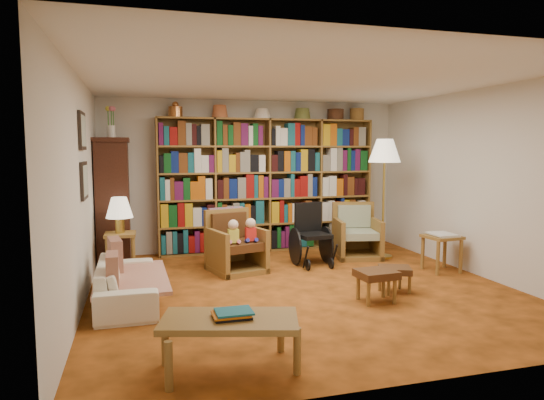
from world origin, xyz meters
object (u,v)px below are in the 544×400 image
object	(u,v)px
footstool_a	(376,276)
side_table_papers	(442,242)
footstool_b	(395,272)
floor_lamp	(385,156)
armchair_leather	(235,245)
armchair_sage	(355,236)
coffee_table	(230,324)
sofa	(127,282)
wheelchair	(311,236)
side_table_lamp	(121,244)

from	to	relation	value
footstool_a	side_table_papers	bearing A→B (deg)	32.97
footstool_b	floor_lamp	bearing A→B (deg)	65.88
armchair_leather	armchair_sage	xyz separation A→B (m)	(2.01, 0.37, -0.03)
armchair_leather	footstool_a	world-z (taller)	armchair_leather
armchair_sage	coffee_table	bearing A→B (deg)	-127.96
armchair_leather	footstool_b	xyz separation A→B (m)	(1.61, -1.57, -0.10)
sofa	wheelchair	xyz separation A→B (m)	(2.60, 1.18, 0.18)
footstool_a	wheelchair	bearing A→B (deg)	92.35
footstool_b	armchair_sage	bearing A→B (deg)	78.39
side_table_lamp	sofa	bearing A→B (deg)	-85.52
coffee_table	side_table_lamp	bearing A→B (deg)	105.51
sofa	side_table_lamp	bearing A→B (deg)	4.18
floor_lamp	coffee_table	xyz separation A→B (m)	(-3.04, -3.21, -1.24)
armchair_leather	coffee_table	world-z (taller)	armchair_leather
footstool_a	armchair_sage	bearing A→B (deg)	70.55
sofa	floor_lamp	bearing A→B (deg)	-71.91
side_table_papers	footstool_b	bearing A→B (deg)	-147.55
side_table_lamp	footstool_a	distance (m)	3.42
sofa	wheelchair	distance (m)	2.86
floor_lamp	footstool_b	distance (m)	2.33
sofa	wheelchair	bearing A→B (deg)	-65.94
footstool_a	coffee_table	world-z (taller)	coffee_table
wheelchair	side_table_lamp	bearing A→B (deg)	177.88
sofa	armchair_sage	distance (m)	3.76
armchair_leather	sofa	bearing A→B (deg)	-142.55
sofa	armchair_leather	distance (m)	1.82
sofa	footstool_b	xyz separation A→B (m)	(3.06, -0.46, 0.02)
armchair_leather	footstool_a	bearing A→B (deg)	-55.95
armchair_leather	footstool_b	size ratio (longest dim) A/B	1.92
sofa	side_table_lamp	distance (m)	1.30
sofa	footstool_a	xyz separation A→B (m)	(2.68, -0.72, 0.06)
coffee_table	footstool_b	bearing A→B (deg)	33.11
sofa	armchair_sage	bearing A→B (deg)	-67.14
wheelchair	coffee_table	world-z (taller)	wheelchair
coffee_table	floor_lamp	bearing A→B (deg)	46.55
side_table_lamp	side_table_papers	size ratio (longest dim) A/B	1.07
armchair_sage	wheelchair	xyz separation A→B (m)	(-0.85, -0.30, 0.09)
armchair_sage	footstool_b	world-z (taller)	armchair_sage
wheelchair	side_table_papers	size ratio (longest dim) A/B	1.69
wheelchair	coffee_table	xyz separation A→B (m)	(-1.81, -3.11, -0.05)
wheelchair	floor_lamp	size ratio (longest dim) A/B	0.49
sofa	coffee_table	xyz separation A→B (m)	(0.79, -1.94, 0.13)
footstool_b	coffee_table	bearing A→B (deg)	-146.89
sofa	wheelchair	size ratio (longest dim) A/B	1.74
footstool_a	footstool_b	distance (m)	0.46
sofa	coffee_table	bearing A→B (deg)	-158.05
wheelchair	floor_lamp	world-z (taller)	floor_lamp
wheelchair	floor_lamp	distance (m)	1.71
side_table_lamp	wheelchair	xyz separation A→B (m)	(2.70, -0.10, -0.01)
sofa	floor_lamp	distance (m)	4.26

